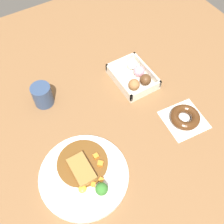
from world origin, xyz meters
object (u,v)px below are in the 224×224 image
at_px(curry_plate, 84,175).
at_px(donut_box, 135,77).
at_px(chocolate_ring_donut, 185,117).
at_px(coffee_mug, 42,95).

relative_size(curry_plate, donut_box, 1.51).
relative_size(donut_box, chocolate_ring_donut, 1.20).
relative_size(curry_plate, coffee_mug, 3.28).
xyz_separation_m(chocolate_ring_donut, coffee_mug, (0.33, 0.40, 0.03)).
bearing_deg(chocolate_ring_donut, coffee_mug, 50.22).
height_order(curry_plate, chocolate_ring_donut, curry_plate).
bearing_deg(chocolate_ring_donut, donut_box, 11.20).
xyz_separation_m(curry_plate, chocolate_ring_donut, (0.00, -0.40, 0.00)).
height_order(curry_plate, coffee_mug, coffee_mug).
xyz_separation_m(curry_plate, coffee_mug, (0.33, -0.01, 0.03)).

